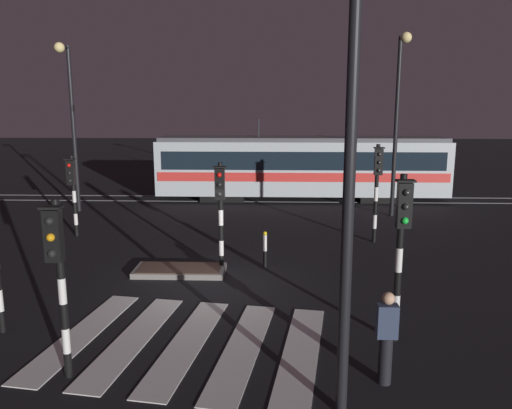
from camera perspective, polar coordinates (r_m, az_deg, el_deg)
ground_plane at (r=14.11m, az=-5.39°, el=-9.04°), size 120.00×120.00×0.00m
rail_near at (r=25.68m, az=-1.97°, el=0.35°), size 80.00×0.12×0.03m
rail_far at (r=27.08m, az=-1.76°, el=0.92°), size 80.00×0.12×0.03m
crosswalk_zebra at (r=10.97m, az=-7.78°, el=-15.25°), size 6.01×5.08×0.02m
traffic_island at (r=15.11m, az=-8.58°, el=-7.37°), size 2.65×1.18×0.18m
traffic_light_corner_far_left at (r=19.74m, az=-20.04°, el=2.18°), size 0.36×0.42×3.03m
traffic_light_median_centre at (r=14.63m, az=-4.05°, el=0.42°), size 0.36×0.42×3.24m
traffic_light_corner_far_right at (r=18.19m, az=13.54°, el=2.86°), size 0.36×0.42×3.52m
traffic_light_kerb_mid_left at (r=9.41m, az=-21.49°, el=-6.27°), size 0.36×0.42×3.31m
traffic_light_corner_near_right at (r=10.52m, az=16.12°, el=-3.24°), size 0.36×0.42×3.54m
street_lamp_near_kerb at (r=7.25m, az=11.11°, el=11.79°), size 0.44×1.21×7.97m
street_lamp_trackside_left at (r=24.13m, az=-20.28°, el=10.14°), size 0.44×1.21×7.43m
street_lamp_trackside_right at (r=22.50m, az=15.81°, el=10.75°), size 0.44×1.21×7.71m
tram at (r=26.09m, az=5.14°, el=4.33°), size 14.84×2.58×4.15m
pedestrian_waiting_at_kerb at (r=9.42m, az=14.51°, el=-14.32°), size 0.36×0.24×1.71m
bollard_island_edge at (r=15.40m, az=1.01°, el=-5.05°), size 0.12×0.12×1.11m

